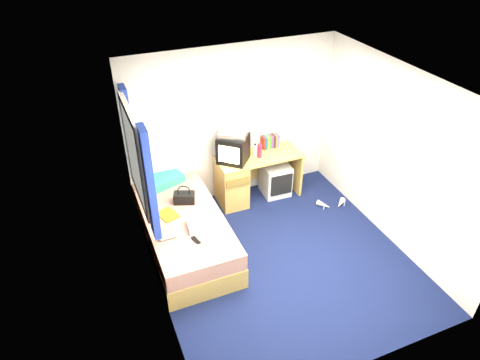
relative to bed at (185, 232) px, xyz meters
name	(u,v)px	position (x,y,z in m)	size (l,w,h in m)	color
ground	(281,259)	(1.10, -0.70, -0.27)	(3.40, 3.40, 0.00)	#0C1438
room_shell	(287,166)	(1.10, -0.70, 1.18)	(3.40, 3.40, 3.40)	white
bed	(185,232)	(0.00, 0.00, 0.00)	(1.01, 2.00, 0.54)	tan
pillow	(164,180)	(-0.05, 0.85, 0.33)	(0.53, 0.34, 0.12)	teal
desk	(242,178)	(1.13, 0.74, 0.14)	(1.30, 0.55, 0.75)	tan
storage_cube	(275,179)	(1.70, 0.71, -0.01)	(0.42, 0.42, 0.52)	silver
crt_tv	(233,149)	(0.99, 0.74, 0.69)	(0.56, 0.56, 0.41)	black
vcr	(233,134)	(1.00, 0.74, 0.93)	(0.40, 0.28, 0.08)	#A8A8AA
book_row	(270,141)	(1.68, 0.90, 0.58)	(0.27, 0.13, 0.20)	maroon
picture_frame	(277,141)	(1.81, 0.93, 0.55)	(0.02, 0.12, 0.14)	black
pink_water_bottle	(260,151)	(1.39, 0.68, 0.59)	(0.07, 0.07, 0.21)	red
aerosol_can	(255,151)	(1.34, 0.73, 0.58)	(0.05, 0.05, 0.19)	silver
handbag	(184,197)	(0.10, 0.30, 0.35)	(0.32, 0.25, 0.27)	black
towel	(201,224)	(0.14, -0.30, 0.33)	(0.32, 0.27, 0.11)	white
magazine	(168,215)	(-0.18, 0.10, 0.28)	(0.21, 0.28, 0.01)	gold
water_bottle	(168,236)	(-0.30, -0.35, 0.31)	(0.07, 0.07, 0.20)	#B6BEC8
colour_swatch_fan	(203,245)	(0.06, -0.63, 0.28)	(0.22, 0.06, 0.01)	yellow
remote_control	(196,241)	(0.01, -0.53, 0.28)	(0.05, 0.16, 0.02)	black
window_assembly	(137,158)	(-0.45, 0.20, 1.15)	(0.11, 1.42, 1.40)	silver
white_heels	(332,204)	(2.36, 0.03, -0.23)	(0.47, 0.28, 0.09)	silver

